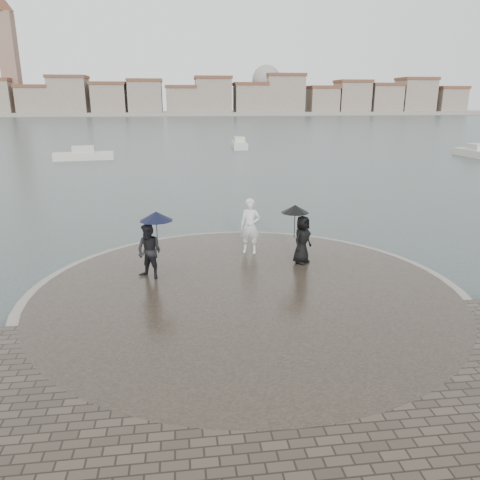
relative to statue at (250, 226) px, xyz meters
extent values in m
plane|color=#2B3835|center=(-0.62, -6.81, -1.33)|extent=(400.00, 400.00, 0.00)
cylinder|color=gray|center=(-0.62, -3.31, -1.17)|extent=(12.50, 12.50, 0.32)
cylinder|color=#2D261E|center=(-0.62, -3.31, -1.15)|extent=(11.90, 11.90, 0.36)
imported|color=silver|center=(0.00, 0.00, 0.00)|extent=(0.82, 0.67, 1.94)
imported|color=black|center=(-3.36, -2.02, -0.13)|extent=(1.03, 0.98, 1.68)
cylinder|color=black|center=(-3.11, -1.92, 0.38)|extent=(0.02, 0.02, 0.90)
cone|color=black|center=(-3.11, -1.92, 0.93)|extent=(1.00, 1.00, 0.28)
imported|color=black|center=(1.54, -1.28, -0.17)|extent=(0.92, 0.90, 1.60)
cylinder|color=black|center=(1.29, -1.18, 0.33)|extent=(0.02, 0.02, 0.90)
cone|color=black|center=(1.29, -1.18, 0.85)|extent=(0.93, 0.93, 0.26)
cube|color=gray|center=(-0.62, 156.19, -0.73)|extent=(260.00, 20.00, 1.20)
cube|color=gray|center=(-48.62, 153.19, 3.17)|extent=(10.00, 10.00, 9.00)
cube|color=brown|center=(-48.62, 153.19, 8.17)|extent=(10.60, 10.60, 1.00)
cube|color=gray|center=(-37.62, 153.19, 4.67)|extent=(12.00, 10.00, 12.00)
cube|color=brown|center=(-37.62, 153.19, 11.17)|extent=(12.60, 10.60, 1.00)
cube|color=gray|center=(-24.62, 153.19, 3.67)|extent=(11.00, 10.00, 10.00)
cube|color=brown|center=(-24.62, 153.19, 9.17)|extent=(11.60, 10.60, 1.00)
cube|color=gray|center=(-12.62, 153.19, 4.17)|extent=(11.00, 10.00, 11.00)
cube|color=brown|center=(-12.62, 153.19, 10.17)|extent=(11.60, 10.60, 1.00)
cube|color=gray|center=(-0.62, 153.19, 3.17)|extent=(10.00, 10.00, 9.00)
cube|color=brown|center=(-0.62, 153.19, 8.17)|extent=(10.60, 10.60, 1.00)
cube|color=gray|center=(10.38, 153.19, 4.67)|extent=(12.00, 10.00, 12.00)
cube|color=brown|center=(10.38, 153.19, 11.17)|extent=(12.60, 10.60, 1.00)
cube|color=gray|center=(23.38, 153.19, 3.67)|extent=(11.00, 10.00, 10.00)
cube|color=brown|center=(23.38, 153.19, 9.17)|extent=(11.60, 10.60, 1.00)
cube|color=gray|center=(35.38, 153.19, 5.17)|extent=(13.00, 10.00, 13.00)
cube|color=brown|center=(35.38, 153.19, 12.17)|extent=(13.60, 10.60, 1.00)
cube|color=gray|center=(49.38, 153.19, 3.17)|extent=(10.00, 10.00, 9.00)
cube|color=brown|center=(49.38, 153.19, 8.17)|extent=(10.60, 10.60, 1.00)
cube|color=gray|center=(60.38, 153.19, 4.17)|extent=(11.00, 10.00, 11.00)
cube|color=brown|center=(60.38, 153.19, 10.17)|extent=(11.60, 10.60, 1.00)
cube|color=gray|center=(72.38, 153.19, 3.67)|extent=(11.00, 10.00, 10.00)
cube|color=brown|center=(72.38, 153.19, 9.17)|extent=(11.60, 10.60, 1.00)
cube|color=gray|center=(84.38, 153.19, 4.67)|extent=(12.00, 10.00, 12.00)
cube|color=brown|center=(84.38, 153.19, 11.17)|extent=(12.60, 10.60, 1.00)
cube|color=gray|center=(97.38, 153.19, 3.17)|extent=(10.00, 10.00, 9.00)
cube|color=brown|center=(97.38, 153.19, 8.17)|extent=(10.60, 10.60, 1.00)
cube|color=#846654|center=(-55.62, 155.19, 14.67)|extent=(5.00, 5.00, 32.00)
cone|color=brown|center=(-55.62, 155.19, 33.17)|extent=(6.80, 6.80, 5.00)
sphere|color=gray|center=(29.38, 155.19, 10.67)|extent=(10.00, 10.00, 10.00)
cube|color=beige|center=(-11.33, 30.92, -1.08)|extent=(5.68, 2.40, 0.90)
cube|color=beige|center=(-11.33, 30.92, -0.48)|extent=(2.16, 1.49, 0.90)
cube|color=beige|center=(27.11, 28.16, -1.08)|extent=(1.63, 5.51, 0.90)
cube|color=beige|center=(27.11, 28.16, -0.48)|extent=(1.21, 2.01, 0.90)
cube|color=beige|center=(4.83, 39.99, -1.08)|extent=(1.92, 5.58, 0.90)
cube|color=beige|center=(4.83, 39.99, -0.48)|extent=(1.31, 2.07, 0.90)
camera|label=1|loc=(-2.40, -15.56, 4.26)|focal=35.00mm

